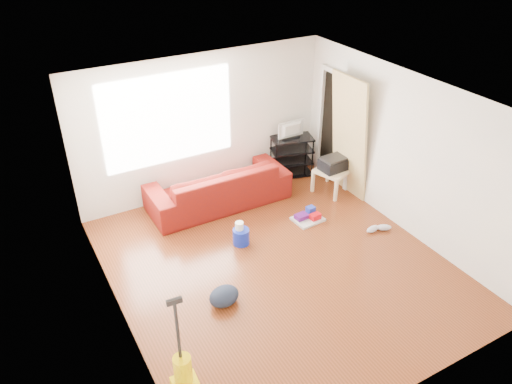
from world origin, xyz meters
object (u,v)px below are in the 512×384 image
side_table (333,173)px  backpack (224,303)px  vacuum (184,378)px  sofa (219,203)px  tv_stand (291,156)px  cleaning_tray (308,217)px  bucket (241,243)px

side_table → backpack: 3.42m
side_table → vacuum: (-3.95, -2.69, -0.13)m
sofa → vacuum: vacuum is taller
side_table → backpack: side_table is taller
vacuum → tv_stand: bearing=48.7°
cleaning_tray → tv_stand: bearing=67.8°
backpack → vacuum: 1.45m
backpack → cleaning_tray: bearing=13.1°
sofa → bucket: bearing=80.4°
side_table → cleaning_tray: size_ratio=1.37×
backpack → vacuum: vacuum is taller
bucket → backpack: 1.32m
side_table → bucket: side_table is taller
bucket → backpack: size_ratio=0.60×
backpack → bucket: bearing=38.0°
tv_stand → bucket: bearing=-126.0°
bucket → vacuum: bearing=-130.5°
side_table → backpack: bearing=-151.1°
tv_stand → cleaning_tray: bearing=-96.8°
sofa → backpack: sofa is taller
side_table → cleaning_tray: bearing=-147.7°
tv_stand → vacuum: bearing=-120.2°
cleaning_tray → backpack: (-2.08, -1.08, -0.05)m
cleaning_tray → side_table: bearing=32.3°
sofa → side_table: size_ratio=3.51×
tv_stand → cleaning_tray: size_ratio=1.70×
vacuum → backpack: bearing=51.2°
tv_stand → vacuum: size_ratio=0.65×
bucket → vacuum: (-1.78, -2.09, 0.24)m
tv_stand → side_table: size_ratio=1.24×
tv_stand → bucket: (-1.87, -1.49, -0.39)m
tv_stand → side_table: tv_stand is taller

